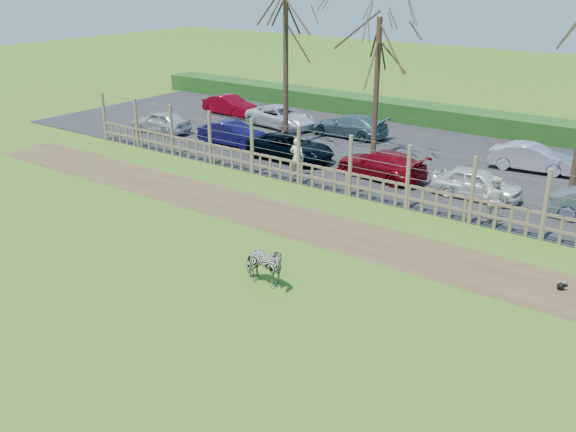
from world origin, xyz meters
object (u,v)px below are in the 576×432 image
Objects in this scene: tree_mid at (378,54)px; car_11 at (532,158)px; visitor_a at (297,157)px; crow at (561,286)px; visitor_b at (494,200)px; car_1 at (233,134)px; car_4 at (477,183)px; car_9 at (350,126)px; car_2 at (291,147)px; car_7 at (230,105)px; car_8 at (281,117)px; zebra at (263,266)px; car_0 at (161,122)px; tree_left at (286,33)px; car_3 at (381,164)px.

tree_mid is 8.32m from car_11.
crow is at bearing 149.32° from visitor_a.
visitor_b is 0.47× the size of car_1.
car_11 is at bearing -9.96° from car_4.
car_4 is at bearing 57.67° from car_9.
car_2 is at bearing -100.33° from car_1.
car_1 is 7.18m from car_7.
car_7 and car_8 have the same top height.
car_11 is (13.63, 4.62, 0.00)m from car_1.
car_7 is at bearing 43.38° from zebra.
car_0 is at bearing -23.30° from visitor_a.
car_8 is at bearing 130.34° from tree_left.
tree_left is 8.98m from car_0.
car_11 is (9.70, 4.98, 0.00)m from car_2.
tree_mid is 14.80m from zebra.
zebra is at bearing -146.19° from car_2.
car_11 is (11.33, 3.17, -4.98)m from tree_left.
zebra is 0.42× the size of car_1.
car_0 is 19.24m from car_11.
car_8 is (-13.39, 4.96, 0.00)m from car_4.
visitor_b is 0.40× the size of car_2.
car_11 is (4.93, 4.92, 0.00)m from car_3.
car_0 and car_9 have the same top height.
tree_mid reaches higher than car_3.
car_3 is at bearing 40.23° from car_9.
zebra is 0.43× the size of car_0.
crow is at bearing 49.16° from car_9.
car_2 is at bearing 110.24° from car_11.
visitor_a is 0.47× the size of car_11.
crow is 21.27m from car_8.
visitor_a is 0.42× the size of car_9.
car_1 is 8.71m from car_3.
car_7 is at bearing -25.76° from visitor_b.
car_2 is 1.23× the size of car_4.
tree_left is 2.16× the size of car_11.
car_2 is at bearing -82.17° from car_3.
tree_left is 5.19× the size of zebra.
car_11 is (6.83, 2.17, -4.23)m from tree_mid.
car_2 is (8.91, -0.09, 0.00)m from car_0.
visitor_a is 0.42× the size of car_3.
car_1 is 13.00m from car_4.
car_11 is (0.64, 4.96, 0.00)m from car_4.
car_9 is (-4.80, 5.38, 0.00)m from car_3.
car_11 is at bearing 15.65° from tree_left.
car_9 is (-0.03, 5.45, 0.00)m from car_2.
car_9 is (-10.51, 7.62, -0.26)m from visitor_b.
car_2 is 6.59m from car_8.
visitor_a reaches higher than car_4.
tree_left reaches higher than car_7.
car_9 is at bearing 56.51° from car_4.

